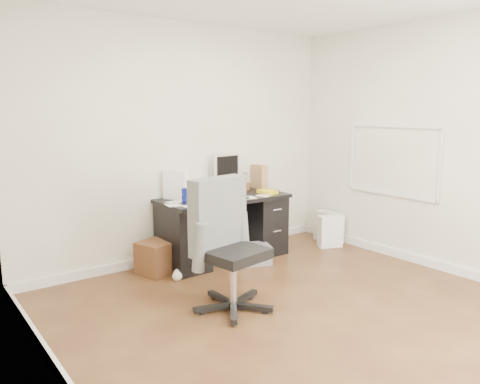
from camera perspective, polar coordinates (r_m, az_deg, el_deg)
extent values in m
plane|color=#402214|center=(4.20, 7.84, -14.50)|extent=(4.00, 4.00, 0.00)
cube|color=beige|center=(5.44, -6.77, 5.86)|extent=(4.00, 0.02, 2.70)
cube|color=beige|center=(2.82, -21.81, 1.40)|extent=(0.02, 4.00, 2.70)
cube|color=beige|center=(5.44, 23.47, 5.10)|extent=(0.02, 4.00, 2.70)
cube|color=silver|center=(5.67, -6.43, -7.36)|extent=(4.00, 0.03, 0.10)
cube|color=silver|center=(5.67, 22.48, -8.08)|extent=(0.03, 4.00, 0.10)
cube|color=black|center=(5.39, -2.01, -0.77)|extent=(1.50, 0.70, 0.04)
cube|color=black|center=(5.19, -7.01, -5.52)|extent=(0.40, 0.60, 0.71)
cube|color=black|center=(5.79, 2.50, -3.81)|extent=(0.40, 0.60, 0.71)
cube|color=black|center=(5.71, -3.88, -2.98)|extent=(0.70, 0.03, 0.51)
cube|color=black|center=(5.30, -3.11, -0.59)|extent=(0.50, 0.21, 0.03)
sphere|color=silver|center=(5.46, -0.30, -0.11)|extent=(0.06, 0.06, 0.06)
cylinder|color=navy|center=(5.07, -6.74, -0.39)|extent=(0.09, 0.09, 0.16)
cube|color=white|center=(5.23, -7.86, 0.87)|extent=(0.26, 0.31, 0.33)
cube|color=#986D49|center=(5.93, 2.36, 1.87)|extent=(0.15, 0.27, 0.30)
cube|color=yellow|center=(5.60, 3.41, 0.04)|extent=(0.19, 0.23, 0.04)
cube|color=beige|center=(6.36, 10.77, -4.17)|extent=(0.18, 0.40, 0.40)
cube|color=white|center=(6.11, 10.93, -4.74)|extent=(0.36, 0.31, 0.40)
cube|color=#4A2C16|center=(5.13, -10.12, -7.88)|extent=(0.43, 0.43, 0.35)
cube|color=slate|center=(5.41, 1.67, -7.55)|extent=(0.45, 0.42, 0.21)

